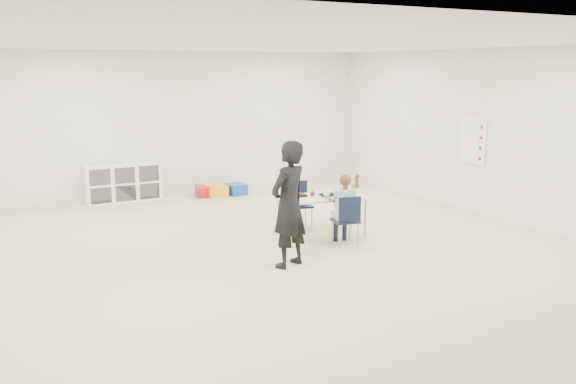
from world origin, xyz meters
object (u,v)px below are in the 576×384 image
child (346,205)px  cubby_shelf (123,183)px  chair_near (345,220)px  table (322,215)px  adult (289,205)px

child → cubby_shelf: child is taller
chair_near → cubby_shelf: bearing=126.0°
table → cubby_shelf: bearing=128.6°
child → cubby_shelf: 4.88m
table → child: (0.05, -0.56, 0.26)m
cubby_shelf → adult: adult is taller
child → adult: bearing=-147.1°
cubby_shelf → adult: bearing=-78.7°
table → chair_near: 0.57m
table → chair_near: bearing=-74.7°
cubby_shelf → chair_near: bearing=-63.9°
chair_near → adult: 1.35m
table → cubby_shelf: 4.35m
chair_near → cubby_shelf: (-2.15, 4.37, -0.01)m
child → cubby_shelf: (-2.15, 4.37, -0.22)m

